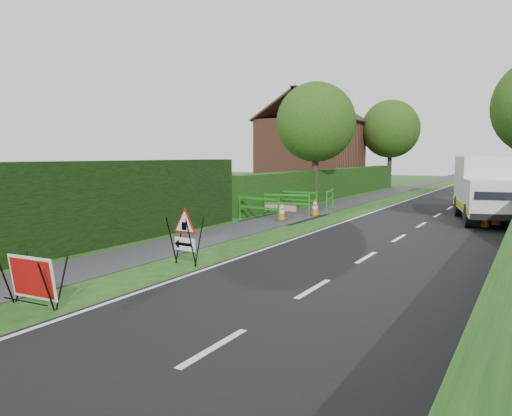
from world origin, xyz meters
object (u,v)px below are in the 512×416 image
at_px(works_van, 490,187).
at_px(triangle_sign, 184,232).
at_px(red_rect_sign, 32,279).
at_px(hatchback_car, 481,187).

bearing_deg(works_van, triangle_sign, -127.80).
bearing_deg(triangle_sign, red_rect_sign, -87.63).
height_order(works_van, hatchback_car, works_van).
bearing_deg(red_rect_sign, works_van, 67.27).
bearing_deg(works_van, red_rect_sign, -123.01).
distance_m(red_rect_sign, works_van, 17.51).
distance_m(red_rect_sign, triangle_sign, 4.01).
height_order(triangle_sign, hatchback_car, hatchback_car).
height_order(red_rect_sign, hatchback_car, hatchback_car).
bearing_deg(red_rect_sign, hatchback_car, 78.87).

